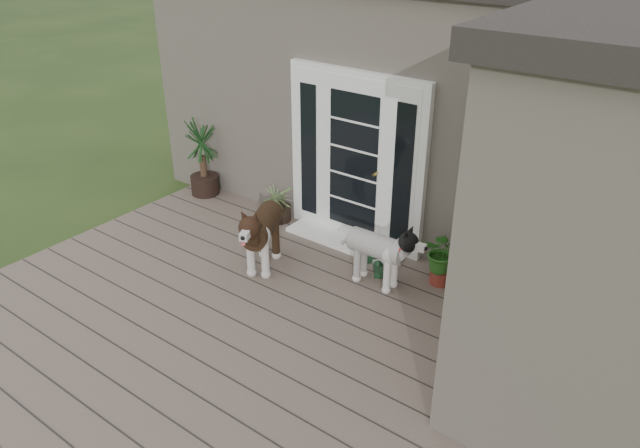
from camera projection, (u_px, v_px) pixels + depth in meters
The scene contains 15 objects.
deck at pixel (249, 332), 6.17m from camera, with size 6.20×4.60×0.12m, color #6B5B4C.
house_main at pixel (449, 95), 8.49m from camera, with size 7.40×4.00×3.10m, color #665E54.
house_wing at pixel (608, 247), 4.72m from camera, with size 1.60×2.40×3.10m, color #665E54.
door_unit at pixel (355, 159), 7.31m from camera, with size 1.90×0.14×2.15m, color white.
door_step at pixel (344, 241), 7.66m from camera, with size 1.60×0.40×0.05m, color white.
brindle_dog at pixel (263, 237), 6.99m from camera, with size 0.41×0.96×0.80m, color #362213, non-canonical shape.
white_dog at pixel (376, 256), 6.69m from camera, with size 0.37×0.86×0.71m, color beige, non-canonical shape.
spider_plant at pixel (279, 201), 8.11m from camera, with size 0.52×0.52×0.55m, color #8EA163, non-canonical shape.
yucca at pixel (202, 158), 8.73m from camera, with size 0.77×0.77×1.12m, color black, non-canonical shape.
herb_a at pixel (442, 261), 6.73m from camera, with size 0.44×0.44×0.57m, color #1F621C.
herb_b at pixel (507, 284), 6.38m from camera, with size 0.34×0.34×0.51m, color #164D1A.
herb_c at pixel (519, 297), 6.14m from camera, with size 0.35×0.35×0.54m, color #1B4D16.
sapling at pixel (509, 271), 5.53m from camera, with size 0.49×0.49×1.67m, color #1A5E21, non-canonical shape.
clog_left at pixel (378, 270), 7.03m from camera, with size 0.14×0.29×0.09m, color #14321A, non-canonical shape.
clog_right at pixel (373, 257), 7.26m from camera, with size 0.15×0.33×0.10m, color black, non-canonical shape.
Camera 1 is at (3.54, -3.13, 3.91)m, focal length 33.99 mm.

